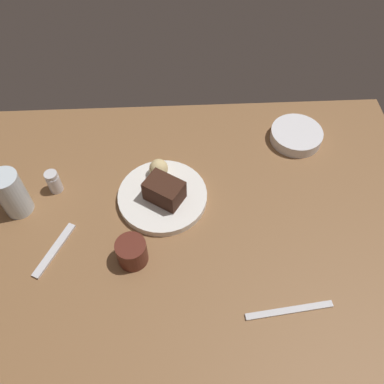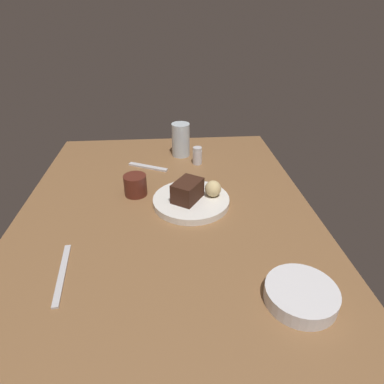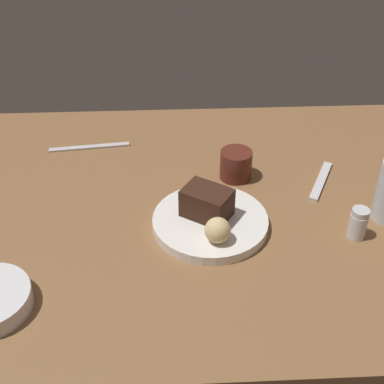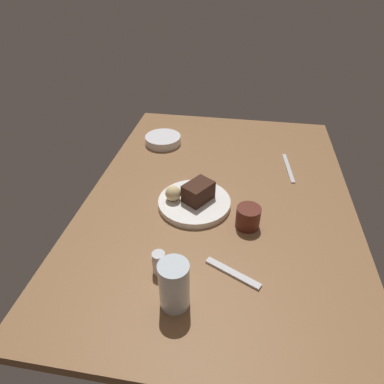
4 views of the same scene
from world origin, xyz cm
name	(u,v)px [view 4 (image 4 of 4)]	position (x,y,z in cm)	size (l,w,h in cm)	color
dining_table	(219,199)	(0.00, 0.00, 1.50)	(120.00, 84.00, 3.00)	brown
dessert_plate	(194,203)	(6.45, -7.24, 4.00)	(22.44, 22.44, 2.00)	white
chocolate_cake_slice	(198,192)	(5.81, -6.15, 7.91)	(8.96, 6.29, 5.82)	#381E14
bread_roll	(173,193)	(7.21, -13.73, 7.40)	(4.81, 4.81, 4.81)	#DBC184
salt_shaker	(159,263)	(33.81, -11.61, 6.14)	(3.41, 3.41, 6.38)	silver
water_glass	(174,285)	(42.03, -6.01, 9.27)	(6.81, 6.81, 12.55)	silver
side_bowl	(163,140)	(-31.28, -26.18, 4.63)	(14.42, 14.42, 3.26)	silver
coffee_cup	(248,217)	(13.26, 9.33, 6.23)	(6.93, 6.93, 6.47)	#562319
dessert_spoon	(233,273)	(31.64, 6.38, 3.35)	(15.00, 1.80, 0.70)	silver
butter_knife	(288,168)	(-20.13, 23.16, 3.25)	(19.00, 1.40, 0.50)	silver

